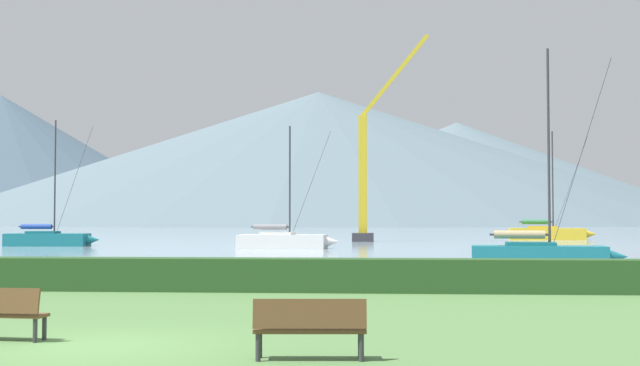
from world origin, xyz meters
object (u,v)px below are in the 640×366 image
object	(u,v)px
sailboat_slip_1	(548,233)
park_bench_near_path	(310,325)
sailboat_slip_8	(540,254)
sailboat_slip_0	(49,238)
sailboat_slip_5	(284,240)
dock_crane	(366,181)

from	to	relation	value
sailboat_slip_1	park_bench_near_path	world-z (taller)	sailboat_slip_1
park_bench_near_path	sailboat_slip_8	bearing A→B (deg)	68.41
sailboat_slip_0	sailboat_slip_5	size ratio (longest dim) A/B	1.12
sailboat_slip_5	park_bench_near_path	size ratio (longest dim) A/B	5.03
park_bench_near_path	dock_crane	bearing A→B (deg)	86.29
sailboat_slip_0	sailboat_slip_8	distance (m)	42.12
sailboat_slip_0	sailboat_slip_5	bearing A→B (deg)	-13.63
sailboat_slip_0	park_bench_near_path	bearing A→B (deg)	-66.64
sailboat_slip_1	park_bench_near_path	bearing A→B (deg)	-98.70
sailboat_slip_5	dock_crane	size ratio (longest dim) A/B	0.45
sailboat_slip_5	dock_crane	xyz separation A→B (m)	(5.65, 18.86, 5.11)
sailboat_slip_1	dock_crane	xyz separation A→B (m)	(-18.34, -8.11, 5.00)
sailboat_slip_5	sailboat_slip_8	distance (m)	26.28
sailboat_slip_0	sailboat_slip_1	bearing A→B (deg)	26.00
sailboat_slip_5	sailboat_slip_8	world-z (taller)	sailboat_slip_8
sailboat_slip_0	sailboat_slip_8	world-z (taller)	sailboat_slip_0
sailboat_slip_5	park_bench_near_path	xyz separation A→B (m)	(5.99, -48.14, -0.08)
sailboat_slip_5	sailboat_slip_0	bearing A→B (deg)	174.03
park_bench_near_path	sailboat_slip_0	bearing A→B (deg)	111.69
sailboat_slip_0	sailboat_slip_1	xyz separation A→B (m)	(42.98, 23.17, 0.11)
sailboat_slip_5	sailboat_slip_8	xyz separation A→B (m)	(14.25, -22.08, -0.03)
sailboat_slip_1	dock_crane	bearing A→B (deg)	-151.37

